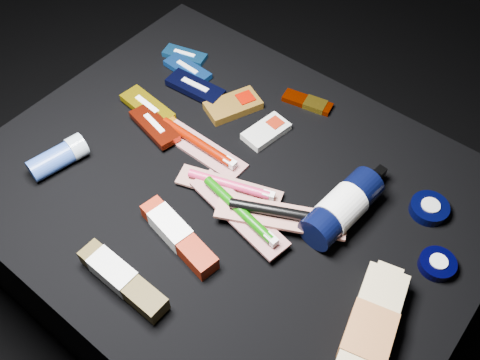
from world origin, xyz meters
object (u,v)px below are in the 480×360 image
Objects in this scene: deodorant_stick at (59,157)px; toothpaste_carton_red at (176,233)px; lotion_bottle at (342,208)px; bodywash_bottle at (371,326)px.

toothpaste_carton_red is (0.30, 0.02, -0.01)m from deodorant_stick.
deodorant_stick is (-0.51, -0.24, -0.01)m from lotion_bottle.
bodywash_bottle is 0.37m from toothpaste_carton_red.
lotion_bottle is 0.57m from deodorant_stick.
bodywash_bottle reaches higher than toothpaste_carton_red.
deodorant_stick is at bearing 173.03° from bodywash_bottle.
deodorant_stick is 0.67× the size of toothpaste_carton_red.
deodorant_stick is (-0.67, -0.08, 0.00)m from bodywash_bottle.
toothpaste_carton_red is at bearing 176.10° from bodywash_bottle.
lotion_bottle is at bearing 120.57° from bodywash_bottle.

